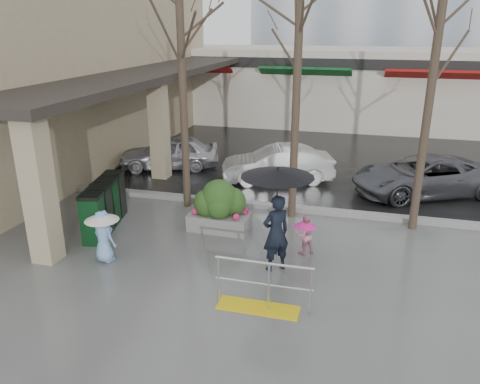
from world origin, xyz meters
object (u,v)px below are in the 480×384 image
at_px(handrail, 261,292).
at_px(car_b, 277,164).
at_px(tree_west, 180,29).
at_px(tree_mideast, 437,40).
at_px(tree_midwest, 299,23).
at_px(child_blue, 103,231).
at_px(woman, 277,205).
at_px(car_c, 423,176).
at_px(car_a, 169,152).
at_px(child_pink, 305,232).
at_px(planter, 220,206).
at_px(news_boxes, 105,206).

height_order(handrail, car_b, car_b).
distance_m(tree_west, tree_mideast, 6.50).
relative_size(tree_midwest, child_blue, 5.62).
relative_size(woman, car_c, 0.53).
bearing_deg(car_a, child_blue, -7.87).
relative_size(tree_mideast, child_pink, 6.67).
xyz_separation_m(handrail, car_b, (-1.15, 7.78, 0.25)).
bearing_deg(child_pink, car_a, -78.87).
height_order(tree_mideast, car_a, tree_mideast).
bearing_deg(car_b, woman, -8.72).
bearing_deg(child_blue, handrail, -174.10).
bearing_deg(tree_midwest, child_pink, -73.76).
xyz_separation_m(car_a, car_c, (9.04, -0.60, 0.00)).
bearing_deg(handrail, tree_midwest, 91.91).
relative_size(handrail, child_blue, 1.53).
height_order(woman, child_pink, woman).
relative_size(tree_midwest, car_b, 1.83).
bearing_deg(car_b, child_blue, -41.34).
bearing_deg(planter, tree_mideast, 16.06).
bearing_deg(news_boxes, planter, 0.83).
xyz_separation_m(tree_mideast, car_c, (0.49, 2.90, -4.23)).
distance_m(tree_mideast, child_pink, 5.52).
height_order(woman, car_b, woman).
distance_m(child_blue, planter, 3.13).
xyz_separation_m(tree_midwest, child_pink, (0.65, -2.24, -4.67)).
distance_m(child_blue, car_a, 7.44).
height_order(child_pink, child_blue, child_blue).
bearing_deg(child_blue, car_a, -58.48).
distance_m(news_boxes, car_b, 6.33).
height_order(woman, car_c, woman).
distance_m(tree_west, planter, 4.87).
height_order(planter, car_c, planter).
height_order(handrail, planter, planter).
relative_size(handrail, car_a, 0.51).
bearing_deg(child_blue, news_boxes, -40.44).
height_order(woman, news_boxes, woman).
bearing_deg(woman, car_b, -120.39).
bearing_deg(news_boxes, child_blue, -72.57).
height_order(handrail, news_boxes, news_boxes).
distance_m(child_blue, news_boxes, 1.92).
bearing_deg(car_b, tree_midwest, -0.61).
relative_size(tree_mideast, car_c, 1.43).
xyz_separation_m(woman, child_blue, (-3.91, -0.61, -0.80)).
distance_m(child_pink, news_boxes, 5.38).
xyz_separation_m(child_blue, car_b, (2.80, 6.78, -0.12)).
xyz_separation_m(tree_midwest, car_b, (-0.99, 2.98, -4.60)).
distance_m(woman, news_boxes, 5.04).
xyz_separation_m(tree_midwest, child_blue, (-3.78, -3.80, -4.48)).
height_order(child_blue, planter, planter).
distance_m(child_pink, child_blue, 4.70).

